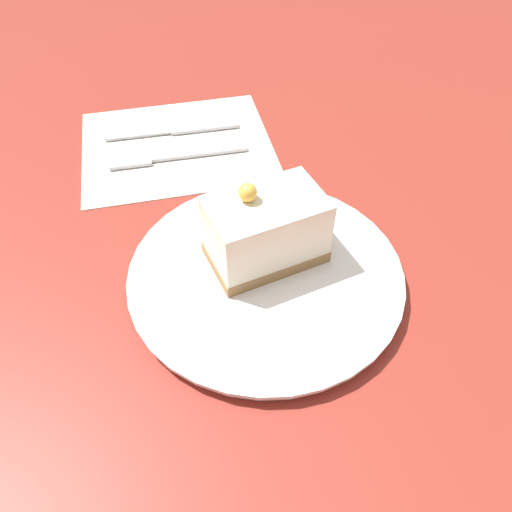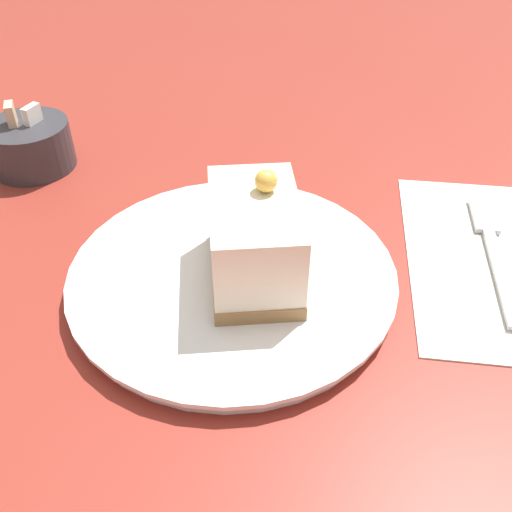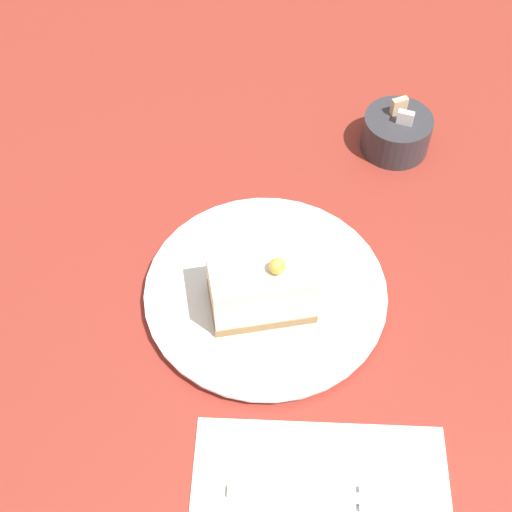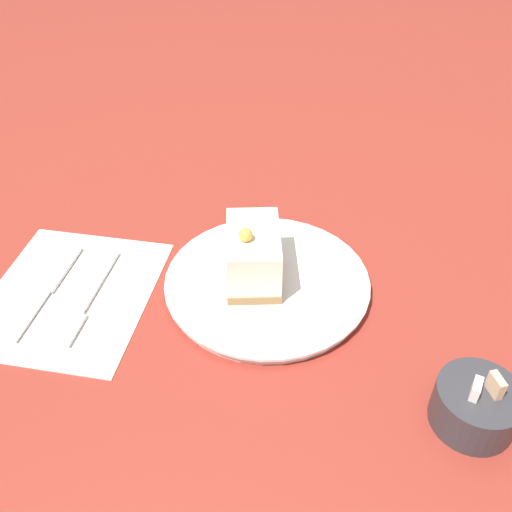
# 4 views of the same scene
# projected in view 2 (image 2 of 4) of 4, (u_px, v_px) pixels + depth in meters

# --- Properties ---
(ground_plane) EXTENTS (4.00, 4.00, 0.00)m
(ground_plane) POSITION_uv_depth(u_px,v_px,m) (255.00, 295.00, 0.45)
(ground_plane) COLOR maroon
(plate) EXTENTS (0.26, 0.26, 0.02)m
(plate) POSITION_uv_depth(u_px,v_px,m) (232.00, 275.00, 0.46)
(plate) COLOR white
(plate) RESTS_ON ground_plane
(cake_slice) EXTENTS (0.08, 0.11, 0.09)m
(cake_slice) POSITION_uv_depth(u_px,v_px,m) (252.00, 240.00, 0.43)
(cake_slice) COLOR #9E7547
(cake_slice) RESTS_ON plate
(fork) EXTENTS (0.04, 0.17, 0.00)m
(fork) POSITION_uv_depth(u_px,v_px,m) (492.00, 244.00, 0.50)
(fork) COLOR #B2B2B7
(fork) RESTS_ON napkin
(sugar_bowl) EXTENTS (0.09, 0.09, 0.07)m
(sugar_bowl) POSITION_uv_depth(u_px,v_px,m) (30.00, 145.00, 0.59)
(sugar_bowl) COLOR #333338
(sugar_bowl) RESTS_ON ground_plane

